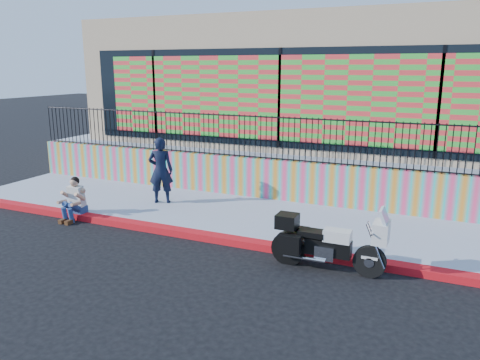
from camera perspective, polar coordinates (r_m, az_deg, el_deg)
The scene contains 10 objects.
ground at distance 10.38m, azimuth -3.05°, elevation -7.44°, with size 90.00×90.00×0.00m, color black.
red_curb at distance 10.35m, azimuth -3.06°, elevation -7.06°, with size 16.00×0.30×0.15m, color red.
sidewalk at distance 11.76m, azimuth 0.59°, elevation -4.47°, with size 16.00×3.00×0.15m, color #939EB1.
mural_wall at distance 13.02m, azimuth 3.38°, elevation 0.16°, with size 16.00×0.20×1.10m, color #EA3D6E.
metal_fence at distance 12.80m, azimuth 3.45°, elevation 5.17°, with size 15.80×0.04×1.20m, color black, non-canonical shape.
elevated_platform at distance 17.81m, azimuth 9.17°, elevation 3.41°, with size 16.00×10.00×1.25m, color #939EB1.
storefront_building at distance 17.33m, azimuth 9.31°, elevation 11.86°, with size 14.00×8.06×4.00m.
police_motorcycle at distance 8.94m, azimuth 10.47°, elevation -7.40°, with size 2.13×0.70×1.32m.
police_officer at distance 12.66m, azimuth -9.64°, elevation 1.18°, with size 0.65×0.43×1.78m, color black.
seated_man at distance 12.30m, azimuth -19.72°, elevation -2.66°, with size 0.54×0.71×1.06m.
Camera 1 is at (4.42, -8.62, 3.72)m, focal length 35.00 mm.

